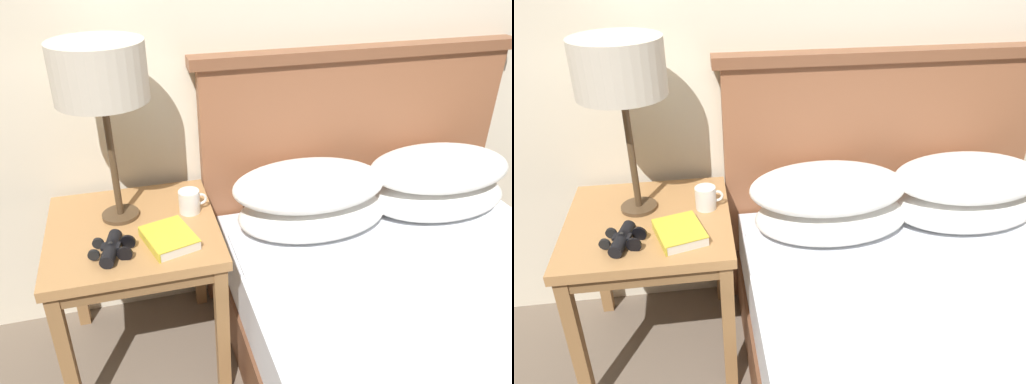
# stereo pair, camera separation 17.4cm
# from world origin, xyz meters

# --- Properties ---
(nightstand) EXTENTS (0.58, 0.58, 0.61)m
(nightstand) POSITION_xyz_m (-0.57, 0.66, 0.52)
(nightstand) COLOR #AD7A47
(nightstand) RESTS_ON ground_plane
(bed) EXTENTS (1.39, 1.83, 1.11)m
(bed) POSITION_xyz_m (0.39, 0.19, 0.29)
(bed) COLOR brown
(bed) RESTS_ON ground_plane
(table_lamp) EXTENTS (0.30, 0.30, 0.62)m
(table_lamp) POSITION_xyz_m (-0.61, 0.74, 1.12)
(table_lamp) COLOR #4C3823
(table_lamp) RESTS_ON nightstand
(book_on_nightstand) EXTENTS (0.19, 0.22, 0.04)m
(book_on_nightstand) POSITION_xyz_m (-0.46, 0.53, 0.62)
(book_on_nightstand) COLOR silver
(book_on_nightstand) RESTS_ON nightstand
(binoculars_pair) EXTENTS (0.15, 0.16, 0.05)m
(binoculars_pair) POSITION_xyz_m (-0.64, 0.51, 0.63)
(binoculars_pair) COLOR black
(binoculars_pair) RESTS_ON nightstand
(coffee_mug) EXTENTS (0.10, 0.08, 0.08)m
(coffee_mug) POSITION_xyz_m (-0.36, 0.71, 0.65)
(coffee_mug) COLOR silver
(coffee_mug) RESTS_ON nightstand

